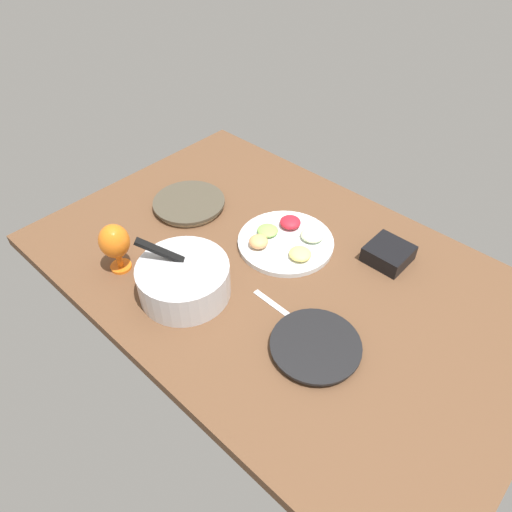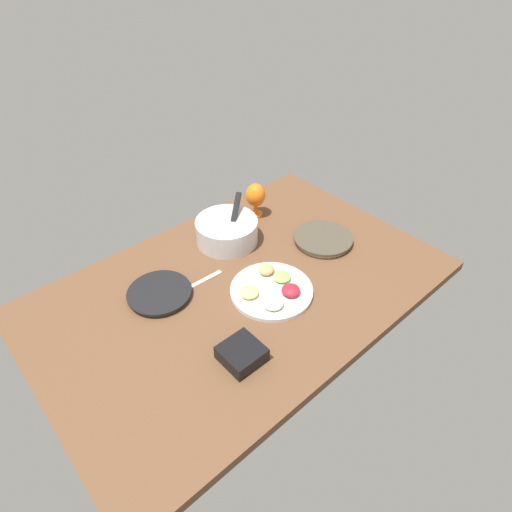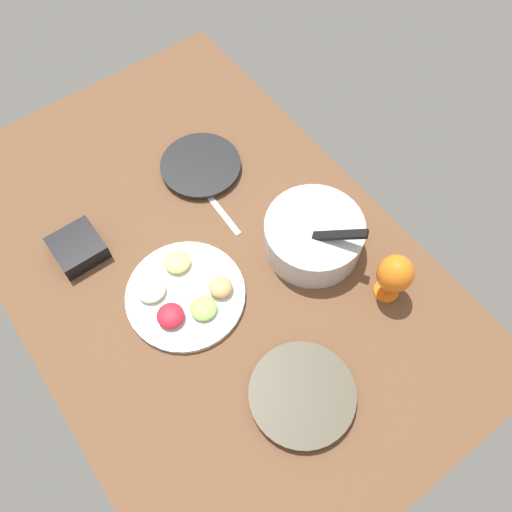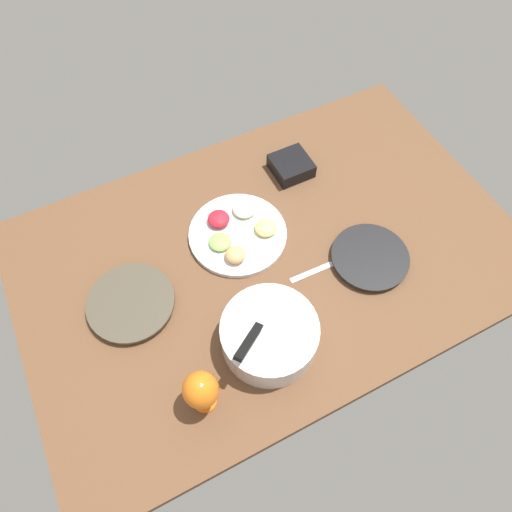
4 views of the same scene
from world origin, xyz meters
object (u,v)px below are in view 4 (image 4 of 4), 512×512
(dinner_plate_right, at_px, (131,303))
(square_bowl_black, at_px, (291,165))
(mixing_bowl, at_px, (269,335))
(fruit_platter, at_px, (238,233))
(hurricane_glass_orange, at_px, (201,390))
(dinner_plate_left, at_px, (370,258))

(dinner_plate_right, xyz_separation_m, square_bowl_black, (-0.69, -0.25, 0.02))
(mixing_bowl, height_order, fruit_platter, mixing_bowl)
(mixing_bowl, distance_m, hurricane_glass_orange, 0.25)
(hurricane_glass_orange, relative_size, square_bowl_black, 1.29)
(dinner_plate_right, xyz_separation_m, fruit_platter, (-0.40, -0.09, 0.00))
(dinner_plate_right, height_order, hurricane_glass_orange, hurricane_glass_orange)
(dinner_plate_right, bearing_deg, square_bowl_black, -159.98)
(mixing_bowl, height_order, hurricane_glass_orange, mixing_bowl)
(fruit_platter, bearing_deg, dinner_plate_left, 140.79)
(dinner_plate_left, relative_size, square_bowl_black, 1.89)
(mixing_bowl, relative_size, hurricane_glass_orange, 1.63)
(dinner_plate_right, bearing_deg, mixing_bowl, 137.41)
(fruit_platter, height_order, square_bowl_black, same)
(fruit_platter, distance_m, square_bowl_black, 0.34)
(hurricane_glass_orange, bearing_deg, square_bowl_black, -134.66)
(square_bowl_black, bearing_deg, dinner_plate_right, 20.02)
(fruit_platter, distance_m, hurricane_glass_orange, 0.55)
(hurricane_glass_orange, distance_m, square_bowl_black, 0.87)
(dinner_plate_right, height_order, mixing_bowl, mixing_bowl)
(dinner_plate_left, bearing_deg, hurricane_glass_orange, 14.85)
(dinner_plate_right, bearing_deg, dinner_plate_left, 165.53)
(dinner_plate_left, height_order, hurricane_glass_orange, hurricane_glass_orange)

